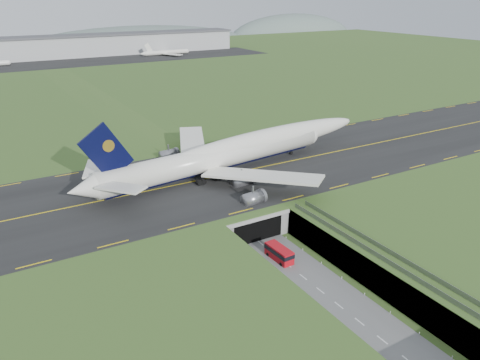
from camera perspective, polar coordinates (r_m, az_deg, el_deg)
ground at (r=96.71m, az=4.79°, el=-9.54°), size 900.00×900.00×0.00m
airfield_deck at (r=95.18m, az=4.85°, el=-8.00°), size 800.00×800.00×6.00m
trench_road at (r=91.63m, az=7.53°, el=-11.55°), size 12.00×75.00×0.20m
taxiway at (r=119.50m, az=-4.18°, el=0.12°), size 800.00×44.00×0.18m
tunnel_portal at (r=107.44m, az=-0.26°, el=-4.03°), size 17.00×22.30×6.00m
guideway at (r=88.55m, az=18.11°, el=-9.86°), size 3.00×53.00×7.05m
jumbo_jet at (r=124.06m, az=-0.32°, el=3.54°), size 90.31×58.48×19.49m
shuttle_tram at (r=95.56m, az=4.80°, el=-8.88°), size 2.87×6.88×2.79m
cargo_terminal at (r=371.25m, az=-23.54°, el=14.56°), size 320.00×67.00×15.60m
distant_hills at (r=512.41m, az=-18.10°, el=14.80°), size 700.00×91.00×60.00m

